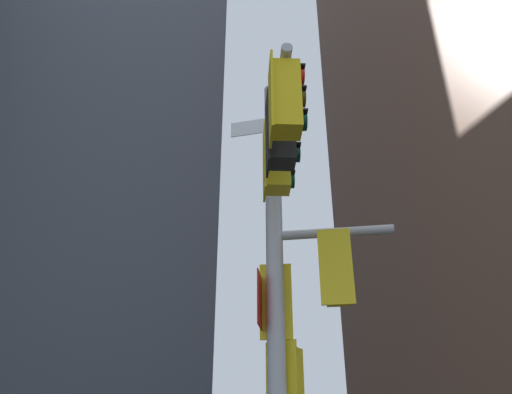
{
  "coord_description": "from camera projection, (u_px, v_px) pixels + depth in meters",
  "views": [
    {
      "loc": [
        -2.68,
        -6.76,
        1.95
      ],
      "look_at": [
        -0.36,
        -0.17,
        5.65
      ],
      "focal_mm": 35.92,
      "sensor_mm": 36.0,
      "label": 1
    }
  ],
  "objects": [
    {
      "name": "building_mid_block",
      "position": [
        92.0,
        110.0,
        35.64
      ],
      "size": [
        14.91,
        14.91,
        47.96
      ],
      "primitive_type": "cube",
      "color": "#4C5460",
      "rests_on": "ground"
    },
    {
      "name": "signal_pole_assembly",
      "position": [
        285.0,
        261.0,
        7.24
      ],
      "size": [
        2.57,
        3.05,
        8.01
      ],
      "color": "#B2B2B5",
      "rests_on": "ground"
    }
  ]
}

